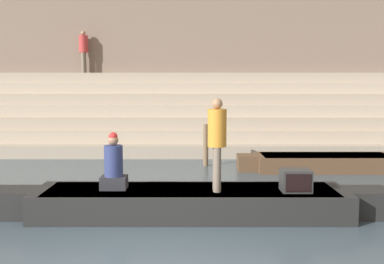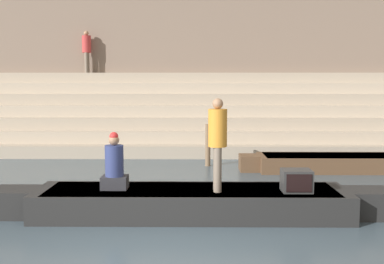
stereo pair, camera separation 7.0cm
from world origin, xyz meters
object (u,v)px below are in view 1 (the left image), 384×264
Objects in this scene: person_standing at (218,138)px; person_on_steps at (85,49)px; rowboat_main at (192,202)px; person_rowing at (115,166)px; tv_set at (297,180)px; moored_boat_shore at (326,162)px; mooring_post at (207,145)px.

person_standing is 1.01× the size of person_on_steps.
person_on_steps is (-4.17, 9.67, 3.43)m from rowboat_main.
person_rowing is 0.64× the size of person_on_steps.
rowboat_main is 11.08m from person_on_steps.
person_on_steps is (-6.01, 9.83, 3.01)m from tv_set.
person_rowing is at bearing -141.88° from moored_boat_shore.
tv_set is 5.25m from mooring_post.
moored_boat_shore is 10.16m from person_on_steps.
tv_set is (1.39, -0.05, -0.75)m from person_standing.
person_rowing is at bearing 176.71° from rowboat_main.
moored_boat_shore is at bearing 46.67° from rowboat_main.
mooring_post is at bearing 166.69° from moored_boat_shore.
moored_boat_shore is at bearing 67.04° from tv_set.
mooring_post is (0.42, 4.89, 0.34)m from rowboat_main.
person_on_steps is at bearing 133.80° from mooring_post.
moored_boat_shore is at bearing 38.46° from person_standing.
person_standing is at bearing -16.00° from rowboat_main.
moored_boat_shore is 3.34m from mooring_post.
rowboat_main is at bearing -132.61° from moored_boat_shore.
mooring_post is (-1.43, 5.05, -0.08)m from tv_set.
rowboat_main is 13.93× the size of tv_set.
person_rowing is at bearing 160.77° from person_standing.
person_on_steps reaches higher than person_rowing.
person_standing is 5.07m from mooring_post.
person_standing is 1.59× the size of person_rowing.
mooring_post is at bearing 105.49° from tv_set.
person_on_steps is (-4.59, 4.78, 3.09)m from mooring_post.
person_on_steps reaches higher than rowboat_main.
person_standing reaches higher than person_rowing.
person_standing is 1.35× the size of mooring_post.
tv_set is at bearing -74.21° from mooring_post.
person_standing is 3.18× the size of tv_set.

